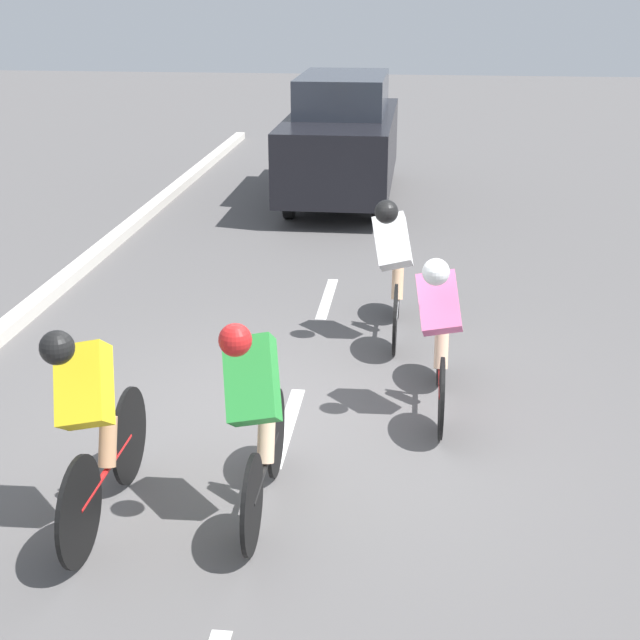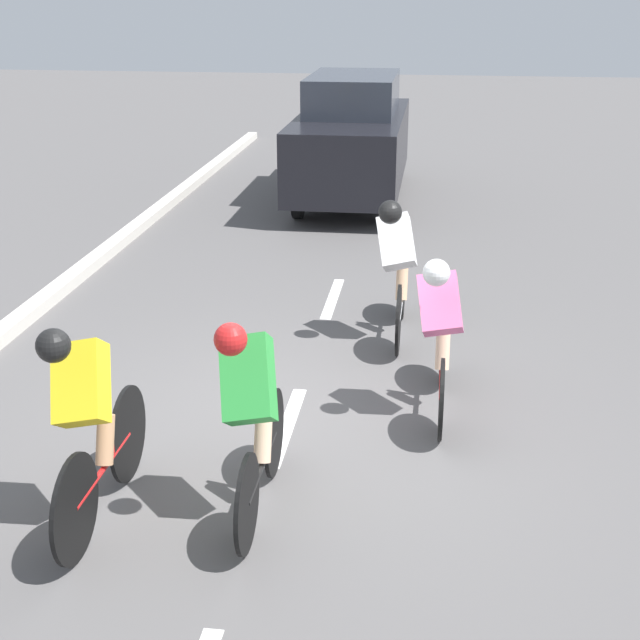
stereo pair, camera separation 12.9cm
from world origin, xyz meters
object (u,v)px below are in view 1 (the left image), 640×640
(support_car, at_px, (342,138))
(cyclist_yellow, at_px, (92,421))
(cyclist_green, at_px, (256,412))
(cyclist_white, at_px, (394,264))
(cyclist_pink, at_px, (439,329))

(support_car, bearing_deg, cyclist_yellow, 85.60)
(cyclist_green, xyz_separation_m, support_car, (0.29, -9.56, 0.24))
(cyclist_green, xyz_separation_m, cyclist_yellow, (1.04, 0.22, -0.01))
(cyclist_green, bearing_deg, cyclist_yellow, 11.88)
(cyclist_white, bearing_deg, cyclist_pink, 104.61)
(cyclist_white, xyz_separation_m, support_car, (1.08, -6.17, 0.24))
(cyclist_yellow, relative_size, support_car, 0.39)
(cyclist_pink, height_order, cyclist_yellow, cyclist_yellow)
(cyclist_yellow, bearing_deg, support_car, -94.40)
(cyclist_white, xyz_separation_m, cyclist_yellow, (1.83, 3.61, -0.02))
(cyclist_white, distance_m, support_car, 6.27)
(cyclist_green, bearing_deg, cyclist_pink, -125.45)
(cyclist_pink, distance_m, cyclist_green, 2.11)
(cyclist_green, bearing_deg, support_car, -88.27)
(cyclist_green, relative_size, support_car, 0.37)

